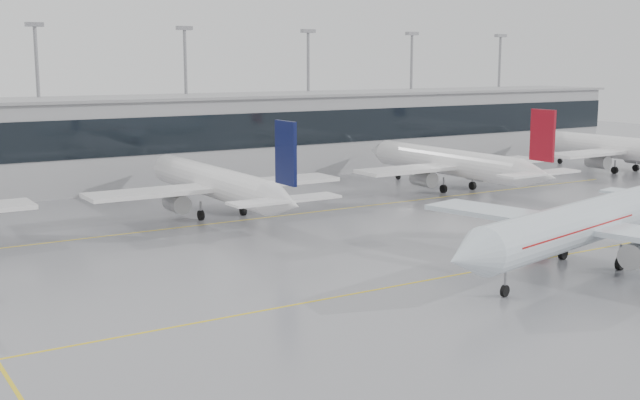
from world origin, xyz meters
TOP-DOWN VIEW (x-y plane):
  - ground at (0.00, 0.00)m, footprint 320.00×320.00m
  - taxi_line_main at (0.00, 0.00)m, footprint 120.00×0.25m
  - taxi_line_north at (0.00, 30.00)m, footprint 120.00×0.25m
  - terminal at (0.00, 62.00)m, footprint 180.00×15.00m
  - terminal_glass at (0.00, 54.45)m, footprint 180.00×0.20m
  - terminal_roof at (0.00, 62.00)m, footprint 182.00×16.00m
  - light_masts at (0.00, 68.00)m, footprint 156.40×1.00m
  - air_canada_jet at (16.55, -3.84)m, footprint 37.68×30.91m
  - parked_jet_c at (-0.00, 33.69)m, footprint 29.64×36.96m
  - parked_jet_d at (35.00, 33.69)m, footprint 29.64×36.96m
  - parked_jet_e at (70.00, 33.69)m, footprint 29.64×36.96m

SIDE VIEW (x-z plane):
  - ground at x=0.00m, z-range 0.00..0.00m
  - taxi_line_main at x=0.00m, z-range 0.00..0.01m
  - taxi_line_north at x=0.00m, z-range 0.00..0.01m
  - parked_jet_c at x=0.00m, z-range -2.15..9.57m
  - parked_jet_d at x=35.00m, z-range -2.15..9.57m
  - parked_jet_e at x=70.00m, z-range -2.15..9.57m
  - air_canada_jet at x=16.55m, z-range -2.19..9.89m
  - terminal at x=0.00m, z-range 0.00..12.00m
  - terminal_glass at x=0.00m, z-range 5.00..10.00m
  - terminal_roof at x=0.00m, z-range 12.00..12.40m
  - light_masts at x=0.00m, z-range 2.04..24.64m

